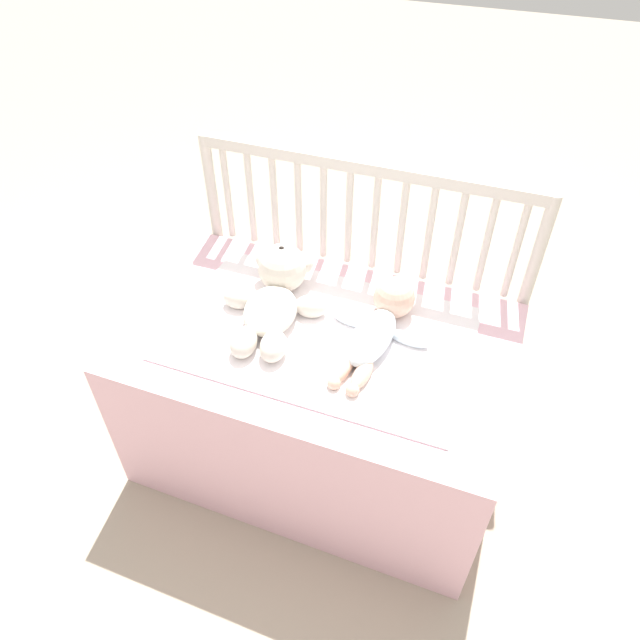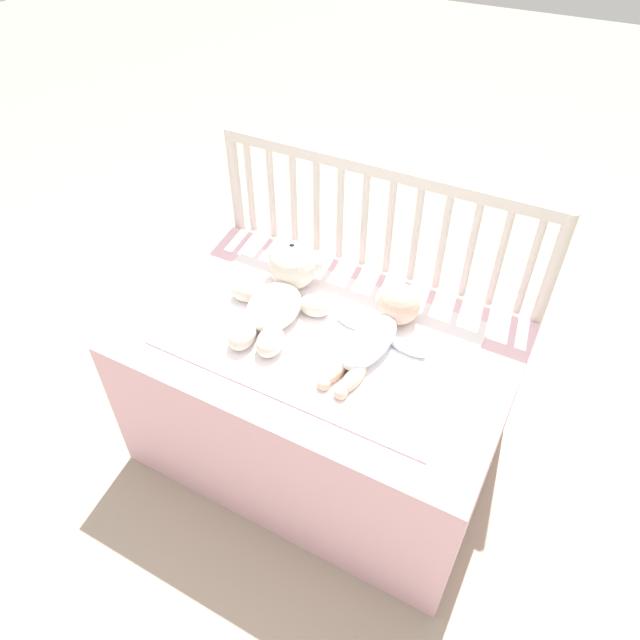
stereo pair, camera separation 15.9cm
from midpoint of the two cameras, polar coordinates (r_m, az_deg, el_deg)
ground_plane at (r=2.04m, az=-2.31°, el=-12.58°), size 12.00×12.00×0.00m
crib_mattress at (r=1.83m, az=-2.54°, el=-7.77°), size 1.10×0.70×0.53m
crib_rail at (r=1.84m, az=1.62°, el=8.10°), size 1.10×0.04×0.90m
blanket at (r=1.64m, az=-2.82°, el=-1.44°), size 0.84×0.54×0.01m
teddy_bear at (r=1.70m, az=-7.17°, el=2.65°), size 0.32×0.43×0.15m
baby at (r=1.60m, az=3.15°, el=-0.54°), size 0.30×0.43×0.12m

